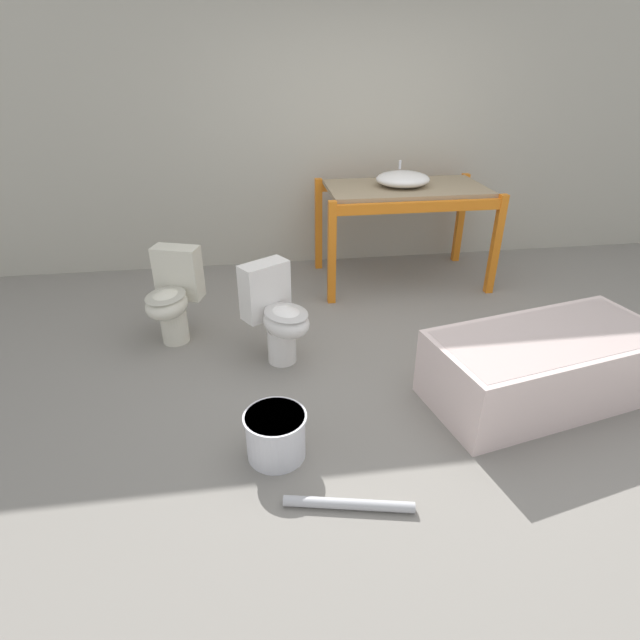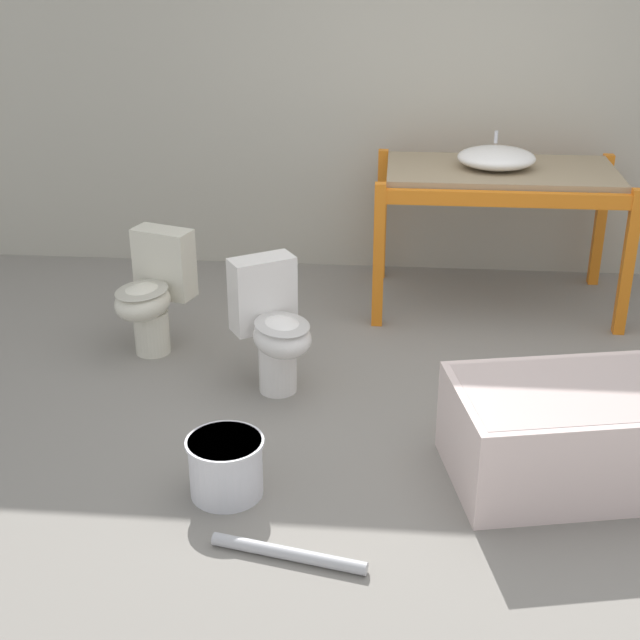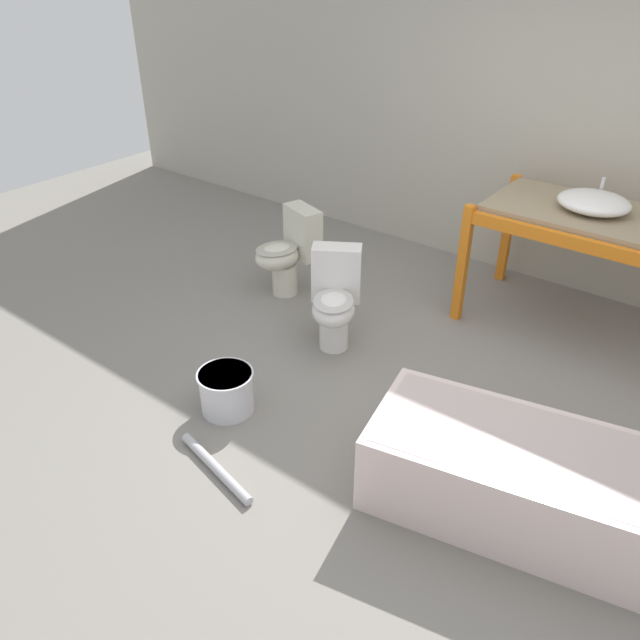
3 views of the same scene
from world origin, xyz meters
name	(u,v)px [view 3 (image 3 of 3)]	position (x,y,z in m)	size (l,w,h in m)	color
ground_plane	(431,397)	(0.00, 0.00, 0.00)	(12.00, 12.00, 0.00)	gray
warehouse_wall_rear	(587,93)	(0.00, 2.15, 1.60)	(10.80, 0.08, 3.20)	#B2AD9E
shelving_rack	(593,231)	(0.43, 1.46, 0.81)	(1.62, 0.93, 0.95)	orange
sink_basin	(594,202)	(0.39, 1.46, 1.02)	(0.50, 0.45, 0.22)	white
bathtub_main	(520,474)	(0.82, -0.59, 0.27)	(1.65, 1.01, 0.47)	silver
toilet_near	(289,251)	(-1.69, 0.55, 0.38)	(0.48, 0.61, 0.73)	silver
toilet_far	(335,299)	(-0.90, 0.13, 0.38)	(0.56, 0.63, 0.73)	white
bucket_white	(226,390)	(-0.99, -0.91, 0.15)	(0.36, 0.36, 0.28)	silver
loose_pipe	(216,467)	(-0.65, -1.35, 0.03)	(0.67, 0.20, 0.06)	#B7B7BC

